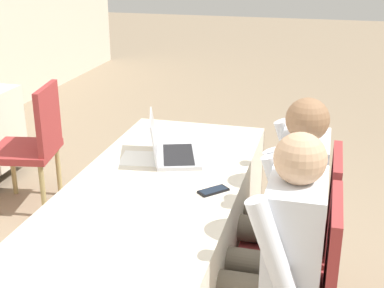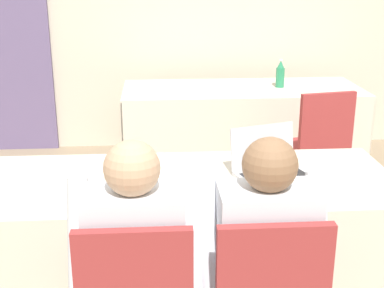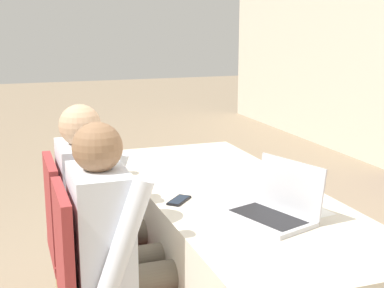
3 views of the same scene
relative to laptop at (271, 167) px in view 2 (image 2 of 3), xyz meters
name	(u,v)px [view 2 (image 2 of 3)]	position (x,y,z in m)	size (l,w,h in m)	color
wall_back	(170,8)	(-0.41, 2.76, 0.57)	(12.00, 0.06, 2.70)	beige
conference_table_near	(189,211)	(-0.41, -0.02, -0.22)	(2.04, 0.80, 0.73)	beige
conference_table_far	(242,107)	(0.18, 2.03, -0.22)	(2.04, 0.80, 0.73)	beige
laptop	(271,167)	(0.00, 0.00, 0.00)	(0.42, 0.36, 0.24)	#B7B7BC
cell_phone	(208,203)	(-0.34, -0.31, -0.04)	(0.15, 0.14, 0.01)	black
paper_beside_laptop	(259,168)	(-0.04, 0.11, -0.05)	(0.25, 0.32, 0.00)	white
paper_centre_table	(174,173)	(-0.48, 0.07, -0.05)	(0.31, 0.36, 0.00)	white
water_bottle	(280,75)	(0.51, 2.03, 0.06)	(0.07, 0.07, 0.24)	#288456
chair_far_spare	(317,143)	(0.61, 1.20, -0.28)	(0.51, 0.51, 0.90)	tan
person_checkered_shirt	(136,259)	(-0.65, -0.62, -0.12)	(0.50, 0.52, 1.16)	#665B4C
person_white_shirt	(261,255)	(-0.16, -0.62, -0.12)	(0.50, 0.52, 1.16)	#665B4C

